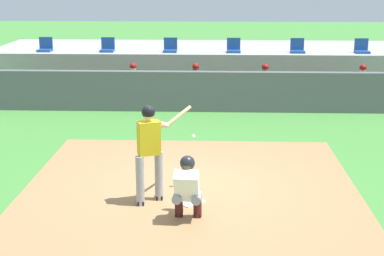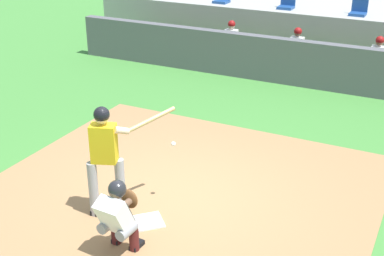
{
  "view_description": "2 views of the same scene",
  "coord_description": "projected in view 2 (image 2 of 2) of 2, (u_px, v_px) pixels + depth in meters",
  "views": [
    {
      "loc": [
        0.45,
        -10.75,
        4.03
      ],
      "look_at": [
        0.0,
        0.7,
        1.0
      ],
      "focal_mm": 55.05,
      "sensor_mm": 36.0,
      "label": 1
    },
    {
      "loc": [
        3.65,
        -6.58,
        4.61
      ],
      "look_at": [
        0.0,
        0.7,
        1.0
      ],
      "focal_mm": 49.28,
      "sensor_mm": 36.0,
      "label": 2
    }
  ],
  "objects": [
    {
      "name": "ground_plane",
      "position": [
        173.0,
        198.0,
        8.74
      ],
      "size": [
        80.0,
        80.0,
        0.0
      ],
      "primitive_type": "plane",
      "color": "#428438"
    },
    {
      "name": "home_plate",
      "position": [
        148.0,
        221.0,
        8.07
      ],
      "size": [
        0.62,
        0.62,
        0.02
      ],
      "primitive_type": "cube",
      "rotation": [
        0.0,
        0.0,
        0.79
      ],
      "color": "white",
      "rests_on": "dirt_infield"
    },
    {
      "name": "stands_platform",
      "position": [
        331.0,
        25.0,
        17.36
      ],
      "size": [
        15.0,
        4.4,
        1.4
      ],
      "primitive_type": "cube",
      "color": "#9E9E99",
      "rests_on": "ground"
    },
    {
      "name": "dirt_infield",
      "position": [
        173.0,
        198.0,
        8.73
      ],
      "size": [
        6.4,
        6.4,
        0.01
      ],
      "primitive_type": "cube",
      "color": "#9E754C",
      "rests_on": "ground"
    },
    {
      "name": "dugout_player_0",
      "position": [
        229.0,
        43.0,
        15.33
      ],
      "size": [
        0.49,
        0.7,
        1.3
      ],
      "color": "#939399",
      "rests_on": "ground"
    },
    {
      "name": "stadium_seat_3",
      "position": [
        359.0,
        10.0,
        15.33
      ],
      "size": [
        0.46,
        0.46,
        0.48
      ],
      "color": "#1E478C",
      "rests_on": "stands_platform"
    },
    {
      "name": "batter_at_plate",
      "position": [
        107.0,
        154.0,
        7.93
      ],
      "size": [
        0.95,
        1.19,
        1.8
      ],
      "color": "#99999E",
      "rests_on": "ground"
    },
    {
      "name": "dugout_wall",
      "position": [
        291.0,
        62.0,
        13.8
      ],
      "size": [
        13.0,
        0.3,
        1.2
      ],
      "primitive_type": "cube",
      "color": "#59595E",
      "rests_on": "ground"
    },
    {
      "name": "dugout_bench",
      "position": [
        301.0,
        66.0,
        14.77
      ],
      "size": [
        11.8,
        0.44,
        0.45
      ],
      "primitive_type": "cube",
      "color": "olive",
      "rests_on": "ground"
    },
    {
      "name": "dugout_player_2",
      "position": [
        376.0,
        61.0,
        13.64
      ],
      "size": [
        0.49,
        0.7,
        1.3
      ],
      "color": "#939399",
      "rests_on": "ground"
    },
    {
      "name": "dugout_player_1",
      "position": [
        295.0,
        51.0,
        14.53
      ],
      "size": [
        0.49,
        0.7,
        1.3
      ],
      "color": "#939399",
      "rests_on": "ground"
    },
    {
      "name": "catcher_crouched",
      "position": [
        119.0,
        213.0,
        7.22
      ],
      "size": [
        0.5,
        1.87,
        1.13
      ],
      "color": "gray",
      "rests_on": "ground"
    },
    {
      "name": "stadium_seat_2",
      "position": [
        287.0,
        4.0,
        16.22
      ],
      "size": [
        0.46,
        0.46,
        0.48
      ],
      "color": "#1E478C",
      "rests_on": "stands_platform"
    }
  ]
}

